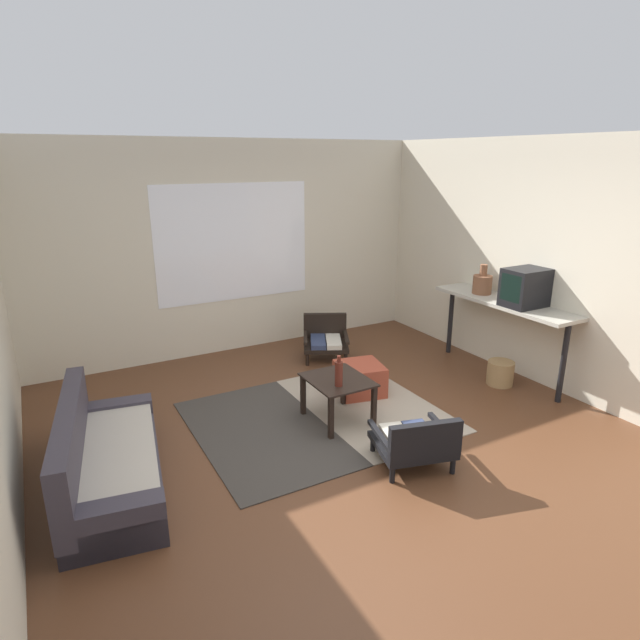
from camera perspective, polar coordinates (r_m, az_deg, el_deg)
name	(u,v)px	position (r m, az deg, el deg)	size (l,w,h in m)	color
ground_plane	(360,452)	(4.79, 4.37, -14.00)	(7.80, 7.80, 0.00)	#56331E
far_wall_with_window	(233,248)	(6.94, -9.42, 7.68)	(5.60, 0.13, 2.70)	beige
side_wall_right	(554,266)	(6.28, 23.95, 5.40)	(0.12, 6.60, 2.70)	beige
area_rug	(317,417)	(5.32, -0.29, -10.46)	(2.36, 1.96, 0.01)	#38332D
couch	(105,461)	(4.56, -22.22, -13.93)	(0.95, 1.84, 0.69)	#38333D
coffee_table	(338,387)	(5.12, 1.93, -7.25)	(0.55, 0.63, 0.44)	black
armchair_by_window	(325,338)	(6.77, 0.60, -1.94)	(0.75, 0.74, 0.53)	black
armchair_striped_foreground	(416,441)	(4.53, 10.28, -12.79)	(0.73, 0.69, 0.49)	black
ottoman_orange	(360,379)	(5.78, 4.30, -6.37)	(0.47, 0.47, 0.34)	#993D28
console_shelf	(504,308)	(6.40, 19.24, 1.24)	(0.48, 1.81, 0.91)	#B2AD9E
crt_television	(525,287)	(6.16, 21.30, 3.29)	(0.47, 0.34, 0.42)	black
clay_vase	(482,284)	(6.59, 17.14, 3.79)	(0.22, 0.22, 0.35)	brown
glass_bottle	(339,373)	(4.89, 2.04, -5.76)	(0.07, 0.07, 0.30)	#5B2319
wicker_basket	(500,373)	(6.34, 18.91, -5.43)	(0.29, 0.29, 0.27)	#9E7A4C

